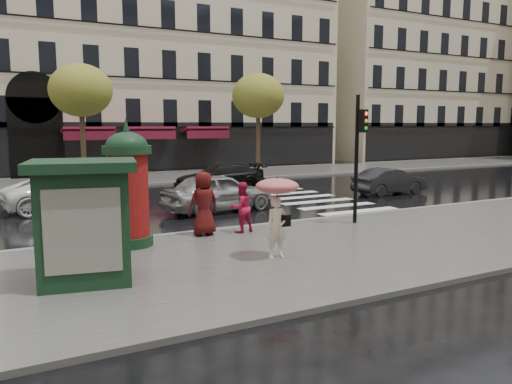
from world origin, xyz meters
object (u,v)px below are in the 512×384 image
woman_umbrella (277,204)px  car_black (219,177)px  man_burgundy (204,203)px  newsstand (84,220)px  woman_red (241,207)px  traffic_light (359,146)px  morris_column (128,185)px  car_silver (218,192)px  car_darkgrey (390,181)px  car_white (68,193)px

woman_umbrella → car_black: woman_umbrella is taller
man_burgundy → newsstand: (-3.78, -2.93, 0.35)m
woman_red → car_black: (3.66, 10.00, -0.20)m
woman_red → traffic_light: bearing=165.8°
morris_column → car_black: morris_column is taller
car_silver → car_black: bearing=-32.0°
traffic_light → car_darkgrey: size_ratio=1.09×
woman_umbrella → traffic_light: size_ratio=0.48×
woman_umbrella → newsstand: 4.43m
traffic_light → car_white: 11.42m
man_burgundy → car_white: man_burgundy is taller
man_burgundy → newsstand: newsstand is taller
car_white → car_darkgrey: bearing=-107.7°
car_white → car_silver: bearing=-129.7°
morris_column → car_darkgrey: 14.64m
morris_column → newsstand: (-1.55, -2.70, -0.35)m
car_white → man_burgundy: bearing=-166.4°
traffic_light → car_silver: bearing=121.1°
newsstand → car_black: newsstand is taller
car_black → man_burgundy: bearing=-23.2°
traffic_light → man_burgundy: bearing=172.5°
man_burgundy → car_silver: man_burgundy is taller
traffic_light → newsstand: size_ratio=1.66×
woman_red → car_silver: 4.42m
car_black → car_darkgrey: bearing=55.5°
man_burgundy → car_black: (4.80, 9.82, -0.38)m
woman_red → newsstand: size_ratio=0.61×
morris_column → traffic_light: bearing=-3.4°
car_silver → car_black: 6.26m
morris_column → car_white: morris_column is taller
man_burgundy → traffic_light: bearing=169.2°
car_silver → car_black: (2.55, 5.72, -0.08)m
woman_red → newsstand: bearing=22.2°
woman_umbrella → woman_red: (0.50, 2.98, -0.56)m
man_burgundy → car_black: bearing=-119.3°
man_burgundy → car_white: bearing=-72.2°
car_black → car_white: bearing=-68.8°
woman_red → car_silver: woman_red is taller
man_burgundy → car_silver: size_ratio=0.42×
woman_red → car_white: bearing=-69.2°
woman_umbrella → newsstand: size_ratio=0.80×
traffic_light → car_darkgrey: 8.58m
man_burgundy → car_black: size_ratio=0.40×
traffic_light → car_silver: size_ratio=0.94×
woman_red → morris_column: 3.49m
woman_red → car_darkgrey: woman_red is taller
newsstand → traffic_light: bearing=14.2°
car_black → woman_red: bearing=-17.2°
morris_column → car_black: bearing=55.0°
man_burgundy → car_black: man_burgundy is taller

